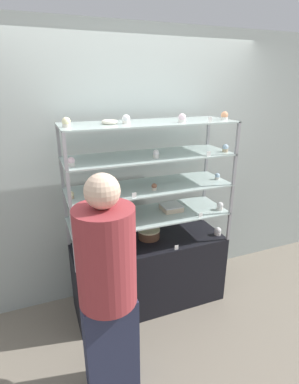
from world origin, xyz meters
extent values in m
plane|color=gray|center=(0.00, 0.00, 0.00)|extent=(20.00, 20.00, 0.00)
cube|color=#A8B2AD|center=(0.00, 0.39, 1.30)|extent=(8.00, 0.05, 2.60)
cube|color=black|center=(0.00, 0.00, 0.35)|extent=(1.45, 0.49, 0.69)
cube|color=#99999E|center=(-0.71, 0.23, 0.83)|extent=(0.02, 0.02, 0.28)
cube|color=#99999E|center=(0.71, 0.23, 0.83)|extent=(0.02, 0.02, 0.28)
cube|color=#99999E|center=(-0.71, -0.23, 0.83)|extent=(0.02, 0.02, 0.28)
cube|color=#99999E|center=(0.71, -0.23, 0.83)|extent=(0.02, 0.02, 0.28)
cube|color=#B2C6C1|center=(0.00, 0.00, 0.96)|extent=(1.45, 0.49, 0.01)
cube|color=#99999E|center=(-0.71, 0.23, 1.11)|extent=(0.02, 0.02, 0.28)
cube|color=#99999E|center=(0.71, 0.23, 1.11)|extent=(0.02, 0.02, 0.28)
cube|color=#99999E|center=(-0.71, -0.23, 1.11)|extent=(0.02, 0.02, 0.28)
cube|color=#99999E|center=(0.71, -0.23, 1.11)|extent=(0.02, 0.02, 0.28)
cube|color=#B2C6C1|center=(0.00, 0.00, 1.24)|extent=(1.45, 0.49, 0.01)
cube|color=#99999E|center=(-0.71, 0.23, 1.39)|extent=(0.02, 0.02, 0.28)
cube|color=#99999E|center=(0.71, 0.23, 1.39)|extent=(0.02, 0.02, 0.28)
cube|color=#99999E|center=(-0.71, -0.23, 1.39)|extent=(0.02, 0.02, 0.28)
cube|color=#99999E|center=(0.71, -0.23, 1.39)|extent=(0.02, 0.02, 0.28)
cube|color=#B2C6C1|center=(0.00, 0.00, 1.52)|extent=(1.45, 0.49, 0.01)
cube|color=#99999E|center=(-0.71, 0.23, 1.66)|extent=(0.02, 0.02, 0.28)
cube|color=#99999E|center=(0.71, 0.23, 1.66)|extent=(0.02, 0.02, 0.28)
cube|color=#99999E|center=(-0.71, -0.23, 1.66)|extent=(0.02, 0.02, 0.28)
cube|color=#99999E|center=(0.71, -0.23, 1.66)|extent=(0.02, 0.02, 0.28)
cube|color=#B2C6C1|center=(0.00, 0.00, 1.80)|extent=(1.45, 0.49, 0.01)
cylinder|color=brown|center=(0.02, 0.07, 0.73)|extent=(0.20, 0.20, 0.08)
cylinder|color=#F4EAB2|center=(0.02, 0.07, 0.78)|extent=(0.21, 0.21, 0.01)
cube|color=beige|center=(0.23, 0.02, 0.99)|extent=(0.18, 0.18, 0.05)
cube|color=white|center=(0.23, 0.02, 1.02)|extent=(0.18, 0.18, 0.01)
cylinder|color=#CCB28C|center=(-0.67, -0.04, 0.71)|extent=(0.06, 0.06, 0.03)
sphere|color=silver|center=(-0.67, -0.04, 0.74)|extent=(0.07, 0.07, 0.07)
cylinder|color=white|center=(0.68, -0.12, 0.71)|extent=(0.06, 0.06, 0.03)
sphere|color=white|center=(0.68, -0.12, 0.74)|extent=(0.07, 0.07, 0.07)
cube|color=white|center=(0.17, -0.22, 0.71)|extent=(0.04, 0.00, 0.04)
cylinder|color=#CCB28C|center=(-0.68, -0.08, 0.98)|extent=(0.06, 0.06, 0.03)
sphere|color=#8C5B42|center=(-0.68, -0.08, 1.02)|extent=(0.06, 0.06, 0.06)
cylinder|color=#CCB28C|center=(-0.23, -0.05, 0.98)|extent=(0.06, 0.06, 0.03)
sphere|color=silver|center=(-0.23, -0.05, 1.02)|extent=(0.06, 0.06, 0.06)
cylinder|color=white|center=(0.67, -0.13, 0.98)|extent=(0.06, 0.06, 0.03)
sphere|color=white|center=(0.67, -0.13, 1.02)|extent=(0.06, 0.06, 0.06)
cube|color=white|center=(0.40, -0.22, 0.99)|extent=(0.04, 0.00, 0.04)
cylinder|color=#CCB28C|center=(-0.68, -0.05, 1.26)|extent=(0.04, 0.04, 0.02)
sphere|color=#F4EAB2|center=(-0.68, -0.05, 1.28)|extent=(0.05, 0.05, 0.05)
cylinder|color=beige|center=(0.00, -0.11, 1.26)|extent=(0.04, 0.04, 0.02)
sphere|color=#8C5B42|center=(0.00, -0.11, 1.28)|extent=(0.05, 0.05, 0.05)
cylinder|color=white|center=(0.67, -0.05, 1.26)|extent=(0.04, 0.04, 0.02)
sphere|color=silver|center=(0.67, -0.05, 1.28)|extent=(0.05, 0.05, 0.05)
cube|color=white|center=(-0.22, -0.22, 1.27)|extent=(0.04, 0.00, 0.04)
cylinder|color=white|center=(-0.67, -0.12, 1.54)|extent=(0.05, 0.05, 0.03)
sphere|color=silver|center=(-0.67, -0.12, 1.57)|extent=(0.05, 0.05, 0.05)
cylinder|color=white|center=(0.01, -0.11, 1.54)|extent=(0.05, 0.05, 0.03)
sphere|color=white|center=(0.01, -0.11, 1.57)|extent=(0.05, 0.05, 0.05)
cylinder|color=#CCB28C|center=(0.68, -0.12, 1.54)|extent=(0.05, 0.05, 0.03)
sphere|color=silver|center=(0.68, -0.12, 1.57)|extent=(0.05, 0.05, 0.05)
cube|color=white|center=(0.44, -0.22, 1.55)|extent=(0.04, 0.00, 0.04)
cylinder|color=beige|center=(-0.67, -0.06, 1.81)|extent=(0.06, 0.06, 0.02)
sphere|color=#F4EAB2|center=(-0.67, -0.06, 1.84)|extent=(0.06, 0.06, 0.06)
cylinder|color=white|center=(-0.21, -0.04, 1.81)|extent=(0.06, 0.06, 0.02)
sphere|color=white|center=(-0.21, -0.04, 1.84)|extent=(0.06, 0.06, 0.06)
cylinder|color=white|center=(0.23, -0.12, 1.81)|extent=(0.06, 0.06, 0.02)
sphere|color=silver|center=(0.23, -0.12, 1.84)|extent=(0.06, 0.06, 0.06)
cylinder|color=white|center=(0.66, -0.09, 1.81)|extent=(0.06, 0.06, 0.02)
sphere|color=#E5996B|center=(0.66, -0.09, 1.84)|extent=(0.06, 0.06, 0.06)
cube|color=white|center=(0.43, -0.22, 1.82)|extent=(0.04, 0.00, 0.04)
torus|color=#EFE5CC|center=(-0.33, 0.00, 1.82)|extent=(0.13, 0.13, 0.03)
cube|color=#282D47|center=(-0.58, -0.72, 0.38)|extent=(0.36, 0.20, 0.76)
cylinder|color=#993338|center=(-0.58, -0.72, 1.08)|extent=(0.38, 0.38, 0.66)
sphere|color=beige|center=(-0.58, -0.72, 1.52)|extent=(0.21, 0.21, 0.21)
camera|label=1|loc=(-0.91, -2.32, 2.10)|focal=28.00mm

